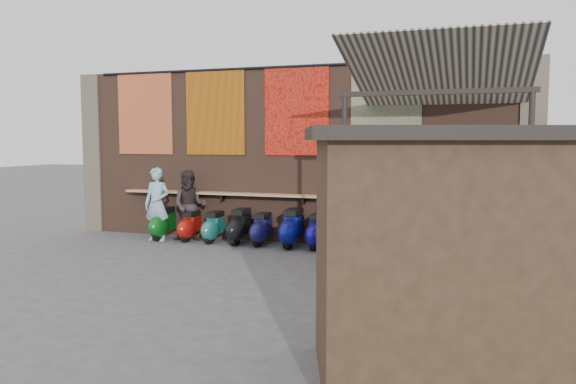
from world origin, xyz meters
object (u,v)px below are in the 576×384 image
(scooter_stool_5, at_px, (292,228))
(shopper_navy, at_px, (477,229))
(scooter_stool_1, at_px, (190,226))
(scooter_stool_7, at_px, (344,233))
(scooter_stool_9, at_px, (407,237))
(shelf_box, at_px, (343,190))
(market_stall, at_px, (432,262))
(shopper_tan, at_px, (349,221))
(scooter_stool_4, at_px, (262,229))
(scooter_stool_8, at_px, (375,235))
(diner_left, at_px, (157,204))
(scooter_stool_6, at_px, (317,231))
(diner_right, at_px, (190,206))
(scooter_stool_0, at_px, (163,223))
(scooter_stool_3, at_px, (240,226))
(scooter_stool_2, at_px, (214,227))
(shopper_grey, at_px, (415,232))

(scooter_stool_5, height_order, shopper_navy, shopper_navy)
(scooter_stool_1, xyz_separation_m, scooter_stool_7, (3.67, -0.02, 0.02))
(scooter_stool_7, distance_m, scooter_stool_9, 1.32)
(shelf_box, bearing_deg, market_stall, -69.81)
(shopper_tan, bearing_deg, scooter_stool_7, 59.15)
(scooter_stool_4, xyz_separation_m, scooter_stool_8, (2.53, 0.07, -0.01))
(diner_left, bearing_deg, scooter_stool_5, 4.34)
(scooter_stool_6, relative_size, diner_right, 0.48)
(scooter_stool_8, distance_m, diner_right, 4.35)
(scooter_stool_5, relative_size, shopper_tan, 0.55)
(scooter_stool_0, bearing_deg, scooter_stool_7, 0.18)
(scooter_stool_1, relative_size, scooter_stool_3, 0.88)
(scooter_stool_4, bearing_deg, shelf_box, 10.45)
(scooter_stool_0, height_order, scooter_stool_1, scooter_stool_0)
(shelf_box, distance_m, scooter_stool_5, 1.38)
(scooter_stool_0, bearing_deg, market_stall, -42.45)
(scooter_stool_2, relative_size, market_stall, 0.32)
(scooter_stool_0, relative_size, shopper_navy, 0.43)
(scooter_stool_2, xyz_separation_m, diner_right, (-0.63, 0.03, 0.47))
(scooter_stool_3, bearing_deg, diner_right, 179.77)
(scooter_stool_3, xyz_separation_m, market_stall, (4.65, -6.07, 0.78))
(diner_left, bearing_deg, scooter_stool_7, 3.39)
(scooter_stool_1, bearing_deg, shopper_grey, -25.42)
(shelf_box, relative_size, scooter_stool_2, 0.82)
(scooter_stool_9, bearing_deg, market_stall, -81.40)
(scooter_stool_9, bearing_deg, scooter_stool_0, -179.48)
(scooter_stool_7, height_order, shopper_tan, shopper_tan)
(scooter_stool_1, distance_m, diner_right, 0.47)
(scooter_stool_4, distance_m, scooter_stool_5, 0.72)
(scooter_stool_8, relative_size, scooter_stool_9, 0.98)
(scooter_stool_2, relative_size, scooter_stool_3, 0.89)
(scooter_stool_4, bearing_deg, shopper_navy, -24.74)
(diner_left, bearing_deg, scooter_stool_8, 3.96)
(scooter_stool_8, bearing_deg, scooter_stool_5, -177.44)
(shopper_grey, bearing_deg, scooter_stool_2, -20.60)
(scooter_stool_0, xyz_separation_m, shopper_navy, (7.02, -2.07, 0.54))
(market_stall, bearing_deg, scooter_stool_1, 115.66)
(shelf_box, height_order, scooter_stool_2, shelf_box)
(scooter_stool_4, xyz_separation_m, diner_left, (-2.53, -0.21, 0.50))
(scooter_stool_6, bearing_deg, diner_left, -176.46)
(scooter_stool_2, relative_size, scooter_stool_6, 0.94)
(scooter_stool_4, distance_m, scooter_stool_9, 3.19)
(scooter_stool_6, relative_size, scooter_stool_9, 1.04)
(scooter_stool_8, distance_m, scooter_stool_9, 0.67)
(scooter_stool_1, xyz_separation_m, shopper_navy, (6.33, -2.11, 0.56))
(scooter_stool_1, height_order, market_stall, market_stall)
(scooter_stool_0, bearing_deg, scooter_stool_6, 0.66)
(scooter_stool_6, bearing_deg, shopper_tan, -49.81)
(scooter_stool_2, relative_size, scooter_stool_8, 1.00)
(scooter_stool_6, relative_size, market_stall, 0.34)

